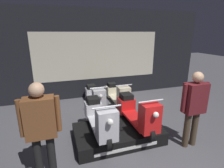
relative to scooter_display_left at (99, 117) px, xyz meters
name	(u,v)px	position (x,y,z in m)	size (l,w,h in m)	color
shop_wall_back	(98,54)	(0.74, 3.03, 0.96)	(8.34, 0.09, 3.20)	black
display_platform	(118,134)	(0.44, 0.02, -0.49)	(1.94, 1.11, 0.29)	black
scooter_display_left	(99,117)	(0.00, 0.00, 0.00)	(0.53, 1.65, 0.85)	black
scooter_display_right	(136,112)	(0.87, 0.00, 0.00)	(0.53, 1.65, 0.85)	black
scooter_backrow_0	(95,97)	(0.35, 2.01, -0.29)	(0.53, 1.65, 0.85)	black
scooter_backrow_1	(117,94)	(1.13, 2.01, -0.29)	(0.53, 1.65, 0.85)	black
person_left_browsing	(41,125)	(-1.08, -0.67, 0.38)	(0.61, 0.25, 1.70)	black
person_right_browsing	(194,104)	(1.84, -0.67, 0.34)	(0.61, 0.25, 1.65)	#473828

